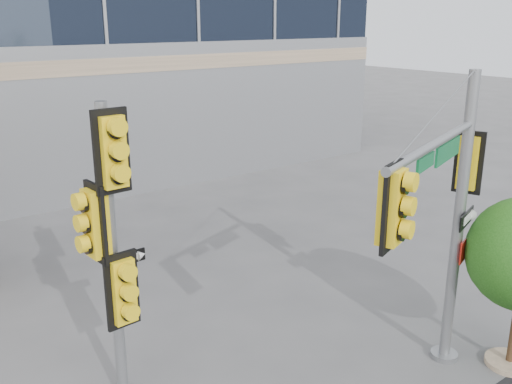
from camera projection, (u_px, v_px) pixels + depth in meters
main_signal_pole at (446, 204)px, 10.20m from camera, size 4.50×1.93×6.04m
secondary_signal_pole at (111, 239)px, 9.74m from camera, size 0.99×0.73×5.65m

